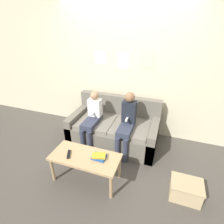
# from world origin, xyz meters

# --- Properties ---
(ground_plane) EXTENTS (10.00, 10.00, 0.00)m
(ground_plane) POSITION_xyz_m (0.00, 0.00, 0.00)
(ground_plane) COLOR #4C4742
(wall_back) EXTENTS (8.00, 0.06, 2.60)m
(wall_back) POSITION_xyz_m (0.00, 1.10, 1.30)
(wall_back) COLOR beige
(wall_back) RESTS_ON ground_plane
(couch) EXTENTS (1.67, 0.89, 0.85)m
(couch) POSITION_xyz_m (0.00, 0.57, 0.28)
(couch) COLOR #6B665B
(couch) RESTS_ON ground_plane
(coffee_table) EXTENTS (1.00, 0.46, 0.45)m
(coffee_table) POSITION_xyz_m (-0.09, -0.50, 0.39)
(coffee_table) COLOR tan
(coffee_table) RESTS_ON ground_plane
(person_left) EXTENTS (0.24, 0.60, 1.04)m
(person_left) POSITION_xyz_m (-0.36, 0.35, 0.57)
(person_left) COLOR #33384C
(person_left) RESTS_ON ground_plane
(person_right) EXTENTS (0.24, 0.60, 1.11)m
(person_right) POSITION_xyz_m (0.30, 0.36, 0.61)
(person_right) COLOR #33384C
(person_right) RESTS_ON ground_plane
(tv_remote) EXTENTS (0.11, 0.17, 0.02)m
(tv_remote) POSITION_xyz_m (-0.32, -0.55, 0.46)
(tv_remote) COLOR black
(tv_remote) RESTS_ON coffee_table
(book_stack) EXTENTS (0.21, 0.16, 0.06)m
(book_stack) POSITION_xyz_m (0.12, -0.47, 0.47)
(book_stack) COLOR #23519E
(book_stack) RESTS_ON coffee_table
(storage_box) EXTENTS (0.42, 0.31, 0.27)m
(storage_box) POSITION_xyz_m (1.33, -0.34, 0.13)
(storage_box) COLOR #CCB284
(storage_box) RESTS_ON ground_plane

